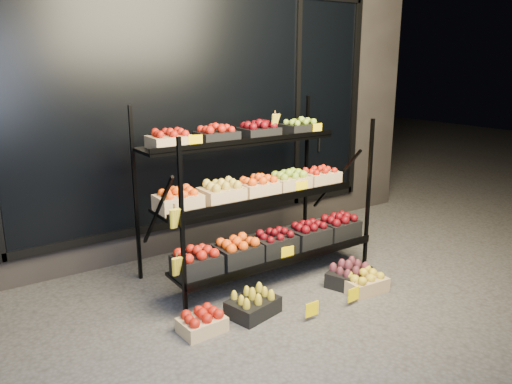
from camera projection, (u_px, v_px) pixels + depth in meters
ground at (298, 296)px, 4.47m from camera, size 24.00×24.00×0.00m
building at (168, 85)px, 6.08m from camera, size 6.00×2.08×3.50m
display_rack at (259, 197)px, 4.73m from camera, size 2.18×1.02×1.66m
tag_floor_a at (312, 314)px, 4.03m from camera, size 0.13×0.01×0.12m
tag_floor_b at (353, 299)px, 4.29m from camera, size 0.13×0.01×0.12m
floor_crate_left at (202, 322)px, 3.86m from camera, size 0.35×0.27×0.18m
floor_crate_midleft at (253, 304)px, 4.12m from camera, size 0.46×0.38×0.20m
floor_crate_midright at (364, 281)px, 4.54m from camera, size 0.40×0.31×0.20m
floor_crate_right at (349, 274)px, 4.68m from camera, size 0.50×0.43×0.21m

